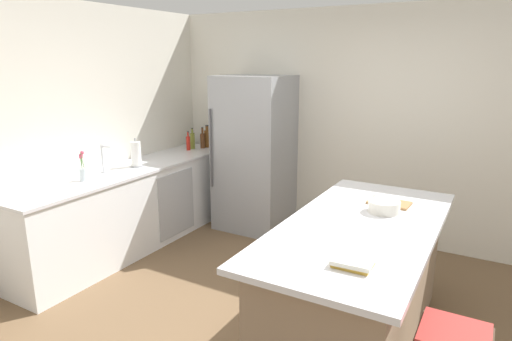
{
  "coord_description": "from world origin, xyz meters",
  "views": [
    {
      "loc": [
        1.38,
        -2.64,
        2.04
      ],
      "look_at": [
        -0.64,
        0.9,
        1.0
      ],
      "focal_mm": 30.74,
      "sensor_mm": 36.0,
      "label": 1
    }
  ],
  "objects_px": {
    "kitchen_island": "(357,284)",
    "refrigerator": "(254,154)",
    "hot_sauce_bottle": "(188,143)",
    "sink_faucet": "(103,158)",
    "cookbook_stack": "(353,262)",
    "paper_towel_roll": "(136,154)",
    "mixing_bowl": "(384,206)",
    "syrup_bottle": "(203,140)",
    "flower_vase": "(83,171)",
    "olive_oil_bottle": "(193,140)",
    "whiskey_bottle": "(207,138)",
    "cutting_board": "(389,203)"
  },
  "relations": [
    {
      "from": "hot_sauce_bottle",
      "to": "cookbook_stack",
      "type": "height_order",
      "value": "hot_sauce_bottle"
    },
    {
      "from": "hot_sauce_bottle",
      "to": "cutting_board",
      "type": "xyz_separation_m",
      "value": [
        2.77,
        -0.99,
        -0.05
      ]
    },
    {
      "from": "flower_vase",
      "to": "whiskey_bottle",
      "type": "xyz_separation_m",
      "value": [
        0.06,
        1.93,
        0.02
      ]
    },
    {
      "from": "kitchen_island",
      "to": "whiskey_bottle",
      "type": "relative_size",
      "value": 7.13
    },
    {
      "from": "refrigerator",
      "to": "hot_sauce_bottle",
      "type": "bearing_deg",
      "value": -171.66
    },
    {
      "from": "olive_oil_bottle",
      "to": "kitchen_island",
      "type": "bearing_deg",
      "value": -30.88
    },
    {
      "from": "paper_towel_roll",
      "to": "hot_sauce_bottle",
      "type": "bearing_deg",
      "value": 93.33
    },
    {
      "from": "cookbook_stack",
      "to": "mixing_bowl",
      "type": "xyz_separation_m",
      "value": [
        -0.07,
        0.96,
        0.02
      ]
    },
    {
      "from": "refrigerator",
      "to": "sink_faucet",
      "type": "bearing_deg",
      "value": -121.96
    },
    {
      "from": "cookbook_stack",
      "to": "hot_sauce_bottle",
      "type": "bearing_deg",
      "value": 142.81
    },
    {
      "from": "cookbook_stack",
      "to": "flower_vase",
      "type": "bearing_deg",
      "value": 169.68
    },
    {
      "from": "syrup_bottle",
      "to": "cutting_board",
      "type": "relative_size",
      "value": 0.85
    },
    {
      "from": "cutting_board",
      "to": "syrup_bottle",
      "type": "bearing_deg",
      "value": 156.16
    },
    {
      "from": "cookbook_stack",
      "to": "cutting_board",
      "type": "xyz_separation_m",
      "value": [
        -0.08,
        1.17,
        -0.01
      ]
    },
    {
      "from": "hot_sauce_bottle",
      "to": "sink_faucet",
      "type": "bearing_deg",
      "value": -90.97
    },
    {
      "from": "paper_towel_roll",
      "to": "hot_sauce_bottle",
      "type": "xyz_separation_m",
      "value": [
        -0.06,
        0.97,
        -0.04
      ]
    },
    {
      "from": "refrigerator",
      "to": "cookbook_stack",
      "type": "distance_m",
      "value": 3.01
    },
    {
      "from": "mixing_bowl",
      "to": "cookbook_stack",
      "type": "bearing_deg",
      "value": -85.76
    },
    {
      "from": "sink_faucet",
      "to": "flower_vase",
      "type": "height_order",
      "value": "sink_faucet"
    },
    {
      "from": "syrup_bottle",
      "to": "cutting_board",
      "type": "distance_m",
      "value": 2.94
    },
    {
      "from": "flower_vase",
      "to": "cookbook_stack",
      "type": "relative_size",
      "value": 1.31
    },
    {
      "from": "sink_faucet",
      "to": "cutting_board",
      "type": "height_order",
      "value": "sink_faucet"
    },
    {
      "from": "paper_towel_roll",
      "to": "cookbook_stack",
      "type": "height_order",
      "value": "paper_towel_roll"
    },
    {
      "from": "paper_towel_roll",
      "to": "olive_oil_bottle",
      "type": "height_order",
      "value": "paper_towel_roll"
    },
    {
      "from": "syrup_bottle",
      "to": "hot_sauce_bottle",
      "type": "bearing_deg",
      "value": -111.71
    },
    {
      "from": "olive_oil_bottle",
      "to": "cutting_board",
      "type": "relative_size",
      "value": 0.84
    },
    {
      "from": "hot_sauce_bottle",
      "to": "mixing_bowl",
      "type": "height_order",
      "value": "hot_sauce_bottle"
    },
    {
      "from": "whiskey_bottle",
      "to": "hot_sauce_bottle",
      "type": "distance_m",
      "value": 0.3
    },
    {
      "from": "flower_vase",
      "to": "olive_oil_bottle",
      "type": "xyz_separation_m",
      "value": [
        -0.04,
        1.76,
        0.01
      ]
    },
    {
      "from": "kitchen_island",
      "to": "refrigerator",
      "type": "bearing_deg",
      "value": 137.54
    },
    {
      "from": "sink_faucet",
      "to": "hot_sauce_bottle",
      "type": "relative_size",
      "value": 1.23
    },
    {
      "from": "kitchen_island",
      "to": "syrup_bottle",
      "type": "distance_m",
      "value": 3.18
    },
    {
      "from": "kitchen_island",
      "to": "flower_vase",
      "type": "xyz_separation_m",
      "value": [
        -2.67,
        -0.13,
        0.53
      ]
    },
    {
      "from": "paper_towel_roll",
      "to": "mixing_bowl",
      "type": "xyz_separation_m",
      "value": [
        2.72,
        -0.23,
        -0.06
      ]
    },
    {
      "from": "whiskey_bottle",
      "to": "syrup_bottle",
      "type": "relative_size",
      "value": 1.06
    },
    {
      "from": "flower_vase",
      "to": "refrigerator",
      "type": "bearing_deg",
      "value": 63.99
    },
    {
      "from": "syrup_bottle",
      "to": "cookbook_stack",
      "type": "xyz_separation_m",
      "value": [
        2.77,
        -2.36,
        -0.05
      ]
    },
    {
      "from": "kitchen_island",
      "to": "cookbook_stack",
      "type": "bearing_deg",
      "value": -77.08
    },
    {
      "from": "flower_vase",
      "to": "olive_oil_bottle",
      "type": "relative_size",
      "value": 1.09
    },
    {
      "from": "refrigerator",
      "to": "syrup_bottle",
      "type": "xyz_separation_m",
      "value": [
        -0.82,
        0.07,
        0.08
      ]
    },
    {
      "from": "sink_faucet",
      "to": "mixing_bowl",
      "type": "height_order",
      "value": "sink_faucet"
    },
    {
      "from": "syrup_bottle",
      "to": "mixing_bowl",
      "type": "relative_size",
      "value": 1.18
    },
    {
      "from": "cutting_board",
      "to": "refrigerator",
      "type": "bearing_deg",
      "value": 149.06
    },
    {
      "from": "kitchen_island",
      "to": "hot_sauce_bottle",
      "type": "bearing_deg",
      "value": 150.67
    },
    {
      "from": "paper_towel_roll",
      "to": "mixing_bowl",
      "type": "relative_size",
      "value": 1.34
    },
    {
      "from": "paper_towel_roll",
      "to": "olive_oil_bottle",
      "type": "relative_size",
      "value": 1.15
    },
    {
      "from": "kitchen_island",
      "to": "cutting_board",
      "type": "distance_m",
      "value": 0.71
    },
    {
      "from": "sink_faucet",
      "to": "whiskey_bottle",
      "type": "distance_m",
      "value": 1.63
    },
    {
      "from": "flower_vase",
      "to": "cookbook_stack",
      "type": "xyz_separation_m",
      "value": [
        2.82,
        -0.51,
        -0.04
      ]
    },
    {
      "from": "paper_towel_roll",
      "to": "sink_faucet",
      "type": "bearing_deg",
      "value": -102.04
    }
  ]
}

